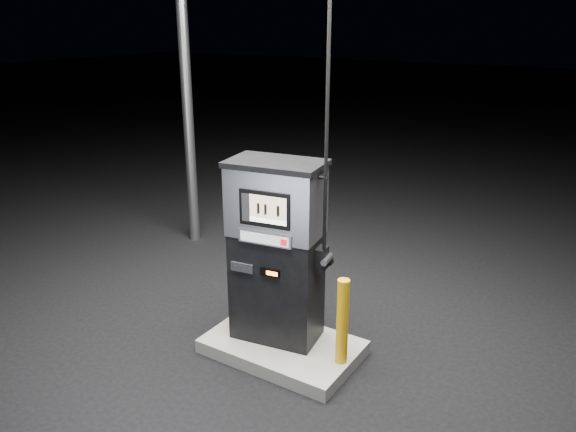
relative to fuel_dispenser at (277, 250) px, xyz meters
The scene contains 5 objects.
ground 1.16m from the fuel_dispenser, 32.43° to the right, with size 80.00×80.00×0.00m, color black.
pump_island 1.08m from the fuel_dispenser, 32.43° to the right, with size 1.60×1.00×0.15m, color slate.
fuel_dispenser is the anchor object (origin of this frame).
bollard_left 0.74m from the fuel_dispenser, behind, with size 0.13×0.13×0.95m, color orange.
bollard_right 0.99m from the fuel_dispenser, ahead, with size 0.12×0.12×0.91m, color orange.
Camera 1 is at (2.84, -4.37, 3.43)m, focal length 35.00 mm.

